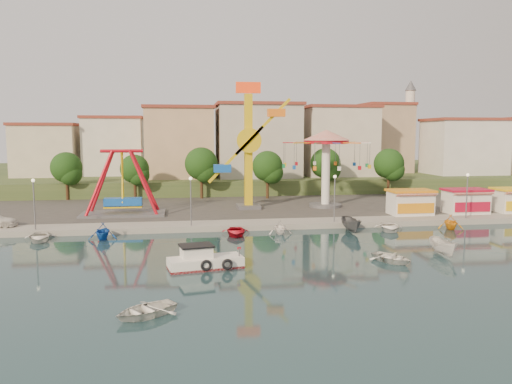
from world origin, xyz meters
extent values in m
plane|color=#142C37|center=(0.00, 0.00, 0.00)|extent=(200.00, 200.00, 0.00)
cube|color=#9E998E|center=(0.00, 62.00, 0.30)|extent=(200.00, 100.00, 0.60)
cube|color=#4C4944|center=(0.00, 30.00, 0.60)|extent=(90.00, 28.00, 0.01)
cube|color=#384C26|center=(0.00, 67.00, 1.50)|extent=(200.00, 60.00, 3.00)
cube|color=#59595E|center=(-16.06, 21.27, 0.75)|extent=(10.00, 5.00, 0.30)
cube|color=blue|center=(-16.06, 21.27, 2.20)|extent=(4.50, 1.40, 1.00)
cylinder|color=#B50E1B|center=(-16.06, 21.27, 8.40)|extent=(5.00, 0.40, 0.40)
cube|color=#59595E|center=(-0.25, 24.41, 0.85)|extent=(3.00, 3.00, 0.50)
cube|color=yellow|center=(-0.25, 24.41, 8.10)|extent=(1.00, 1.00, 15.00)
cube|color=red|center=(-0.25, 24.41, 16.40)|extent=(3.20, 0.50, 1.40)
cylinder|color=yellow|center=(-0.25, 23.61, 9.60)|extent=(3.20, 0.50, 3.20)
cube|color=yellow|center=(1.50, 23.41, 11.38)|extent=(7.28, 0.35, 7.36)
cube|color=orange|center=(3.26, 23.41, 13.16)|extent=(2.20, 1.20, 1.00)
cylinder|color=#59595E|center=(10.28, 24.40, 0.80)|extent=(4.40, 4.40, 0.40)
cylinder|color=white|center=(10.28, 24.40, 5.10)|extent=(1.10, 1.10, 9.00)
cylinder|color=#B50E1B|center=(10.28, 24.40, 9.40)|extent=(6.00, 6.00, 0.50)
cone|color=red|center=(10.28, 24.40, 10.30)|extent=(6.40, 6.40, 1.40)
cube|color=white|center=(18.71, 16.50, 2.00)|extent=(5.00, 3.00, 2.80)
cube|color=orange|center=(18.71, 16.50, 3.55)|extent=(5.40, 3.40, 0.25)
cube|color=red|center=(18.71, 14.80, 3.20)|extent=(5.00, 0.77, 0.43)
cube|color=white|center=(26.04, 16.50, 2.00)|extent=(5.00, 3.00, 2.80)
cube|color=#A80D28|center=(26.04, 16.50, 3.55)|extent=(5.40, 3.40, 0.25)
cube|color=red|center=(26.04, 14.80, 3.20)|extent=(5.00, 0.77, 0.43)
cylinder|color=#59595E|center=(-24.00, 13.00, 3.10)|extent=(0.14, 0.14, 5.00)
cylinder|color=#59595E|center=(-8.00, 13.00, 3.10)|extent=(0.14, 0.14, 5.00)
cylinder|color=#59595E|center=(8.00, 13.00, 3.10)|extent=(0.14, 0.14, 5.00)
cylinder|color=#59595E|center=(24.00, 13.00, 3.10)|extent=(0.14, 0.14, 5.00)
cylinder|color=#382314|center=(-26.00, 36.98, 2.40)|extent=(0.44, 0.44, 3.60)
sphere|color=black|center=(-26.00, 36.98, 5.49)|extent=(4.60, 4.60, 4.60)
cylinder|color=#382314|center=(-16.00, 36.24, 2.30)|extent=(0.44, 0.44, 3.40)
sphere|color=black|center=(-16.00, 36.24, 5.22)|extent=(4.35, 4.35, 4.35)
cylinder|color=#382314|center=(-6.00, 35.81, 2.56)|extent=(0.44, 0.44, 3.92)
sphere|color=black|center=(-6.00, 35.81, 5.94)|extent=(5.02, 5.02, 5.02)
cylinder|color=#382314|center=(4.00, 34.36, 2.43)|extent=(0.44, 0.44, 3.66)
sphere|color=black|center=(4.00, 34.36, 5.58)|extent=(4.68, 4.68, 4.68)
cylinder|color=#382314|center=(14.00, 37.35, 2.50)|extent=(0.44, 0.44, 3.80)
sphere|color=black|center=(14.00, 37.35, 5.77)|extent=(4.86, 4.86, 4.86)
cylinder|color=#382314|center=(24.00, 35.54, 2.49)|extent=(0.44, 0.44, 3.77)
sphere|color=black|center=(24.00, 35.54, 5.73)|extent=(4.83, 4.83, 4.83)
cube|color=beige|center=(-33.37, 46.06, 8.93)|extent=(9.26, 9.53, 11.87)
cube|color=silver|center=(-21.33, 51.38, 7.32)|extent=(12.33, 9.01, 8.63)
cube|color=tan|center=(-8.19, 51.96, 8.62)|extent=(11.95, 9.28, 11.23)
cube|color=beige|center=(5.60, 48.80, 7.60)|extent=(12.59, 10.50, 9.20)
cube|color=beige|center=(19.07, 52.20, 7.62)|extent=(10.75, 9.23, 9.24)
cube|color=tan|center=(32.37, 50.33, 8.61)|extent=(12.77, 10.96, 11.21)
cube|color=silver|center=(44.15, 48.77, 9.18)|extent=(8.23, 8.98, 12.36)
cube|color=beige|center=(56.03, 53.70, 7.38)|extent=(11.59, 10.93, 8.76)
cylinder|color=silver|center=(36.00, 54.00, 11.00)|extent=(1.80, 1.80, 16.00)
cylinder|color=#59595E|center=(36.00, 54.00, 16.00)|extent=(2.80, 2.80, 0.30)
cone|color=#59595E|center=(36.00, 54.00, 20.00)|extent=(2.20, 2.20, 2.00)
cube|color=white|center=(-7.17, -2.44, 0.34)|extent=(6.06, 3.25, 1.03)
cube|color=#B50E1B|center=(-7.17, -2.44, 0.09)|extent=(6.06, 3.25, 0.18)
cube|color=white|center=(-7.86, -2.32, 1.21)|extent=(2.59, 2.13, 1.03)
cube|color=black|center=(-7.86, -2.32, 1.78)|extent=(2.86, 2.40, 0.14)
torus|color=black|center=(-7.17, -3.59, 0.52)|extent=(0.90, 0.39, 0.87)
torus|color=black|center=(-5.56, -3.53, 0.52)|extent=(0.90, 0.39, 0.87)
imported|color=white|center=(7.98, -2.83, 0.38)|extent=(3.99, 4.45, 0.76)
imported|color=white|center=(-11.06, -12.35, 0.39)|extent=(4.57, 4.29, 0.77)
imported|color=silver|center=(13.31, -1.29, 0.75)|extent=(1.52, 3.91, 1.50)
imported|color=white|center=(-22.80, 9.80, 0.42)|extent=(3.64, 4.54, 0.84)
imported|color=#144CB4|center=(-16.78, 9.80, 0.85)|extent=(2.85, 3.28, 1.70)
imported|color=red|center=(-3.50, 9.80, 0.42)|extent=(3.24, 4.29, 0.84)
imported|color=white|center=(1.14, 9.80, 0.74)|extent=(2.65, 3.00, 1.48)
imported|color=#4F5054|center=(8.91, 9.80, 0.81)|extent=(1.66, 4.24, 1.62)
imported|color=white|center=(13.20, 9.80, 0.44)|extent=(4.15, 4.95, 0.88)
imported|color=orange|center=(20.26, 9.80, 0.82)|extent=(3.49, 3.78, 1.65)
camera|label=1|loc=(-8.79, -40.57, 10.37)|focal=35.00mm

